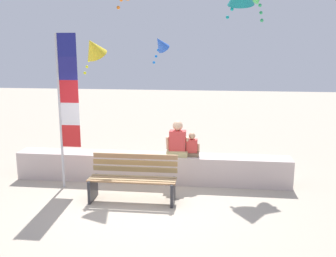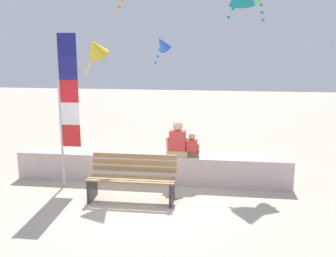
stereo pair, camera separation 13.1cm
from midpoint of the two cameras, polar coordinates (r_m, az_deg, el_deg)
The scene contains 8 objects.
ground_plane at distance 7.75m, azimuth -3.51°, elevation -10.67°, with size 40.00×40.00×0.00m, color #B1A38F.
seawall_ledge at distance 8.76m, azimuth -2.00°, elevation -5.78°, with size 6.13×0.54×0.62m, color beige.
park_bench at distance 7.71m, azimuth -4.79°, elevation -7.45°, with size 1.72×0.62×0.88m.
person_adult at distance 8.49m, azimuth 1.87°, elevation -2.02°, with size 0.51×0.38×0.78m.
person_child at distance 8.49m, azimuth 3.98°, elevation -2.74°, with size 0.34×0.25×0.52m.
flag_banner at distance 8.29m, azimuth -14.38°, elevation 4.24°, with size 0.44×0.05×3.25m.
kite_blue at distance 11.26m, azimuth -0.54°, elevation 12.37°, with size 0.63×0.65×0.85m.
kite_yellow at distance 11.35m, azimuth -10.36°, elevation 11.61°, with size 0.91×0.98×1.14m.
Camera 2 is at (1.49, -7.01, 2.98)m, focal length 41.32 mm.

